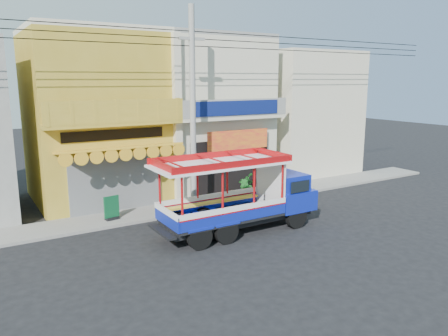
% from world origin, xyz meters
% --- Properties ---
extents(ground, '(90.00, 90.00, 0.00)m').
position_xyz_m(ground, '(0.00, 0.00, 0.00)').
color(ground, black).
rests_on(ground, ground).
extents(sidewalk, '(30.00, 2.00, 0.12)m').
position_xyz_m(sidewalk, '(0.00, 4.00, 0.06)').
color(sidewalk, slate).
rests_on(sidewalk, ground).
extents(shophouse_left, '(6.00, 7.50, 8.24)m').
position_xyz_m(shophouse_left, '(-4.00, 7.96, 4.11)').
color(shophouse_left, '#A88B25').
rests_on(shophouse_left, ground).
extents(shophouse_right, '(6.00, 6.75, 8.24)m').
position_xyz_m(shophouse_right, '(2.00, 7.96, 4.11)').
color(shophouse_right, beige).
rests_on(shophouse_right, ground).
extents(party_pilaster, '(0.35, 0.30, 8.00)m').
position_xyz_m(party_pilaster, '(-1.00, 4.85, 4.00)').
color(party_pilaster, beige).
rests_on(party_pilaster, ground).
extents(filler_building_right, '(6.00, 6.00, 7.60)m').
position_xyz_m(filler_building_right, '(9.00, 8.00, 3.80)').
color(filler_building_right, beige).
rests_on(filler_building_right, ground).
extents(utility_pole, '(28.00, 0.26, 9.00)m').
position_xyz_m(utility_pole, '(-0.85, 3.30, 5.03)').
color(utility_pole, gray).
rests_on(utility_pole, ground).
extents(songthaew_truck, '(6.63, 2.26, 3.09)m').
position_xyz_m(songthaew_truck, '(-0.26, 0.05, 1.49)').
color(songthaew_truck, black).
rests_on(songthaew_truck, ground).
extents(green_sign, '(0.67, 0.39, 1.02)m').
position_xyz_m(green_sign, '(-4.65, 3.78, 0.55)').
color(green_sign, black).
rests_on(green_sign, sidewalk).
extents(potted_plant_a, '(1.14, 1.20, 1.04)m').
position_xyz_m(potted_plant_a, '(2.49, 4.28, 0.64)').
color(potted_plant_a, '#1A5B1E').
rests_on(potted_plant_a, sidewalk).
extents(potted_plant_b, '(0.71, 0.67, 1.01)m').
position_xyz_m(potted_plant_b, '(1.96, 3.45, 0.62)').
color(potted_plant_b, '#1A5B1E').
rests_on(potted_plant_b, sidewalk).
extents(potted_plant_c, '(0.83, 0.83, 1.06)m').
position_xyz_m(potted_plant_c, '(4.05, 4.16, 0.65)').
color(potted_plant_c, '#1A5B1E').
rests_on(potted_plant_c, sidewalk).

